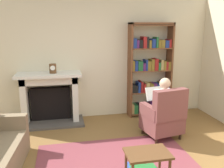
# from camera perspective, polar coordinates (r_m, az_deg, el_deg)

# --- Properties ---
(back_wall) EXTENTS (5.60, 0.10, 2.70)m
(back_wall) POSITION_cam_1_polar(r_m,az_deg,el_deg) (5.51, -3.88, 6.14)
(back_wall) COLOR beige
(back_wall) RESTS_ON ground
(area_rug) EXTENTS (2.40, 1.80, 0.01)m
(area_rug) POSITION_cam_1_polar(r_m,az_deg,el_deg) (3.83, 1.33, -18.61)
(area_rug) COLOR brown
(area_rug) RESTS_ON ground
(fireplace) EXTENTS (1.35, 0.64, 1.10)m
(fireplace) POSITION_cam_1_polar(r_m,az_deg,el_deg) (5.37, -14.18, -2.81)
(fireplace) COLOR #4C4742
(fireplace) RESTS_ON ground
(mantel_clock) EXTENTS (0.14, 0.14, 0.19)m
(mantel_clock) POSITION_cam_1_polar(r_m,az_deg,el_deg) (5.14, -13.62, 3.52)
(mantel_clock) COLOR brown
(mantel_clock) RESTS_ON fireplace
(bookshelf) EXTENTS (0.98, 0.32, 2.11)m
(bookshelf) POSITION_cam_1_polar(r_m,az_deg,el_deg) (5.65, 8.85, 2.78)
(bookshelf) COLOR brown
(bookshelf) RESTS_ON ground
(armchair_reading) EXTENTS (0.75, 0.73, 0.97)m
(armchair_reading) POSITION_cam_1_polar(r_m,az_deg,el_deg) (4.62, 12.00, -7.37)
(armchair_reading) COLOR #331E14
(armchair_reading) RESTS_ON ground
(seated_reader) EXTENTS (0.43, 0.58, 1.14)m
(seated_reader) POSITION_cam_1_polar(r_m,az_deg,el_deg) (4.65, 11.29, -4.64)
(seated_reader) COLOR silver
(seated_reader) RESTS_ON ground
(side_table) EXTENTS (0.56, 0.39, 0.48)m
(side_table) POSITION_cam_1_polar(r_m,az_deg,el_deg) (3.27, 8.24, -16.66)
(side_table) COLOR brown
(side_table) RESTS_ON ground
(scattered_books) EXTENTS (0.43, 0.45, 0.04)m
(scattered_books) POSITION_cam_1_polar(r_m,az_deg,el_deg) (3.76, 6.92, -18.92)
(scattered_books) COLOR #267233
(scattered_books) RESTS_ON area_rug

